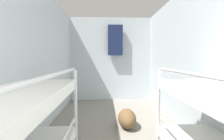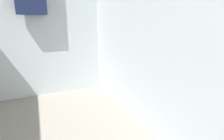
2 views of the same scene
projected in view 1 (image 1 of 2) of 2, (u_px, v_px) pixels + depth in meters
name	position (u px, v px, depth m)	size (l,w,h in m)	color
wall_left	(29.00, 59.00, 2.55)	(0.06, 5.69, 2.53)	silver
wall_right	(199.00, 59.00, 2.64)	(0.06, 5.69, 2.53)	silver
wall_back	(110.00, 59.00, 5.40)	(2.59, 0.06, 2.53)	silver
duffel_bag	(127.00, 118.00, 3.23)	(0.33, 0.59, 0.33)	brown
hanging_coat	(115.00, 40.00, 5.23)	(0.44, 0.12, 0.90)	#192347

